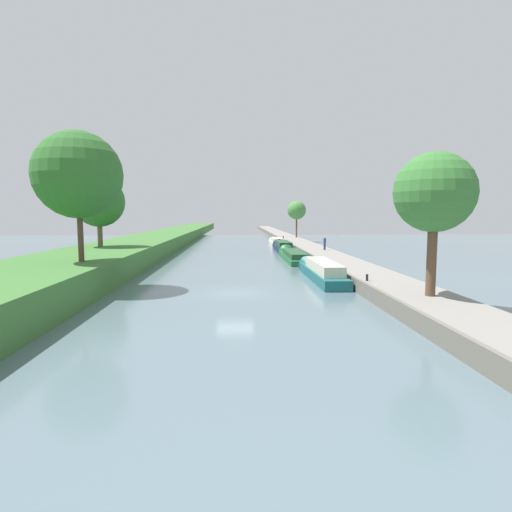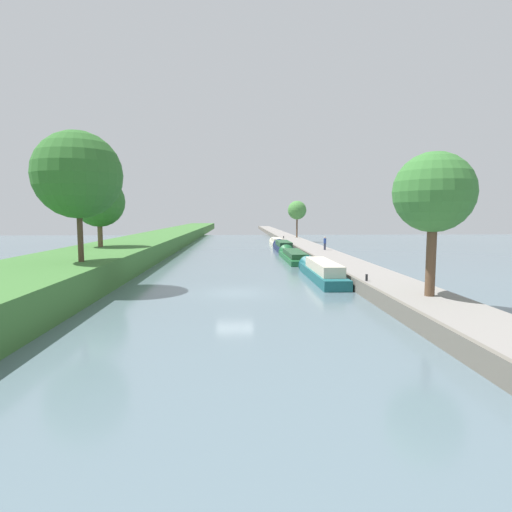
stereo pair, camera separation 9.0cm
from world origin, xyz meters
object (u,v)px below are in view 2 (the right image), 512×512
(narrowboat_cream, at_px, (276,242))
(mooring_bollard_far, at_px, (284,237))
(narrowboat_green, at_px, (293,256))
(person_walking, at_px, (325,243))
(narrowboat_navy, at_px, (283,246))
(narrowboat_teal, at_px, (321,271))
(mooring_bollard_near, at_px, (367,278))

(narrowboat_cream, height_order, mooring_bollard_far, mooring_bollard_far)
(narrowboat_green, distance_m, person_walking, 5.15)
(narrowboat_navy, bearing_deg, narrowboat_teal, -89.63)
(narrowboat_navy, distance_m, narrowboat_cream, 10.50)
(narrowboat_cream, distance_m, mooring_bollard_far, 5.10)
(narrowboat_teal, xyz_separation_m, mooring_bollard_far, (1.68, 42.44, 0.48))
(narrowboat_green, distance_m, mooring_bollard_far, 27.69)
(person_walking, height_order, mooring_bollard_near, person_walking)
(mooring_bollard_near, bearing_deg, person_walking, 84.51)
(narrowboat_green, bearing_deg, narrowboat_cream, 89.44)
(narrowboat_teal, height_order, narrowboat_green, narrowboat_teal)
(narrowboat_teal, xyz_separation_m, person_walking, (4.01, 17.25, 1.13))
(narrowboat_green, relative_size, person_walking, 8.19)
(mooring_bollard_near, bearing_deg, narrowboat_cream, 92.32)
(narrowboat_teal, distance_m, person_walking, 17.75)
(narrowboat_cream, relative_size, person_walking, 6.13)
(narrowboat_green, height_order, person_walking, person_walking)
(mooring_bollard_far, bearing_deg, narrowboat_navy, -96.95)
(narrowboat_green, xyz_separation_m, person_walking, (4.35, 2.42, 1.32))
(narrowboat_teal, bearing_deg, narrowboat_cream, 90.19)
(person_walking, bearing_deg, narrowboat_navy, 112.77)
(mooring_bollard_near, relative_size, mooring_bollard_far, 1.00)
(narrowboat_cream, bearing_deg, narrowboat_navy, -90.28)
(person_walking, bearing_deg, mooring_bollard_near, -95.49)
(narrowboat_green, xyz_separation_m, mooring_bollard_far, (2.03, 27.61, 0.67))
(narrowboat_teal, relative_size, narrowboat_cream, 1.21)
(mooring_bollard_near, bearing_deg, narrowboat_green, 95.33)
(narrowboat_teal, xyz_separation_m, narrowboat_green, (-0.35, 14.84, -0.19))
(person_walking, xyz_separation_m, mooring_bollard_near, (-2.32, -24.16, -0.65))
(narrowboat_navy, xyz_separation_m, mooring_bollard_far, (1.86, 15.23, 0.54))
(narrowboat_green, relative_size, narrowboat_navy, 1.22)
(narrowboat_teal, xyz_separation_m, mooring_bollard_near, (1.68, -6.91, 0.48))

